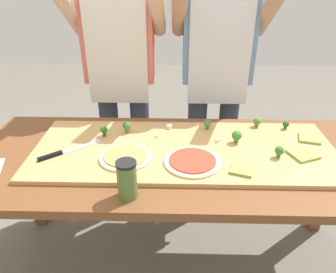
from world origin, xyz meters
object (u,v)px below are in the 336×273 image
pizza_slice_center (309,138)px  broccoli_floret_center_right (127,126)px  pizza_slice_near_right (242,169)px  sauce_jar (127,180)px  pizza_whole_tomato_red (192,161)px  cook_left (120,63)px  broccoli_floret_front_left (257,122)px  cheese_crumble_b (169,127)px  broccoli_floret_front_right (104,130)px  cook_right (217,64)px  pizza_slice_near_left (303,154)px  broccoli_floret_front_mid (207,124)px  pizza_whole_pesto_green (125,157)px  prep_table (178,171)px  broccoli_floret_back_mid (279,151)px  cheese_crumble_a (157,136)px  cheese_crumble_c (217,141)px  broccoli_floret_center_left (237,136)px  chefs_knife (62,153)px  broccoli_floret_back_right (286,125)px

pizza_slice_center → broccoli_floret_center_right: (-0.90, 0.04, 0.03)m
pizza_slice_near_right → sauce_jar: 0.48m
pizza_whole_tomato_red → cook_left: (-0.41, 0.70, 0.23)m
pizza_slice_near_right → broccoli_floret_front_left: 0.43m
pizza_whole_tomato_red → cheese_crumble_b: cheese_crumble_b is taller
broccoli_floret_front_right → cook_right: bearing=38.4°
pizza_slice_near_right → pizza_slice_near_left: bearing=23.3°
pizza_slice_center → broccoli_floret_front_mid: bearing=169.0°
pizza_whole_pesto_green → broccoli_floret_center_right: size_ratio=3.96×
prep_table → broccoli_floret_front_left: size_ratio=37.16×
pizza_whole_tomato_red → broccoli_floret_front_right: broccoli_floret_front_right is taller
cook_right → pizza_slice_near_left: bearing=-62.0°
broccoli_floret_front_right → broccoli_floret_back_mid: 0.83m
broccoli_floret_front_left → pizza_whole_tomato_red: bearing=-134.7°
pizza_slice_near_right → prep_table: bearing=151.4°
pizza_whole_tomato_red → cheese_crumble_a: pizza_whole_tomato_red is taller
broccoli_floret_back_mid → pizza_slice_near_left: bearing=9.5°
broccoli_floret_front_mid → broccoli_floret_center_right: broccoli_floret_center_right is taller
cheese_crumble_a → cheese_crumble_c: cheese_crumble_c is taller
pizza_slice_center → broccoli_floret_front_right: 1.01m
pizza_slice_near_left → sauce_jar: (-0.75, -0.28, 0.05)m
pizza_whole_pesto_green → broccoli_floret_center_left: (0.51, 0.15, 0.03)m
broccoli_floret_back_mid → cook_right: 0.71m
pizza_whole_pesto_green → cook_right: size_ratio=0.14×
broccoli_floret_front_left → broccoli_floret_front_right: bearing=-171.1°
broccoli_floret_front_right → sauce_jar: bearing=-68.1°
broccoli_floret_front_mid → broccoli_floret_front_left: size_ratio=1.03×
cook_right → broccoli_floret_front_mid: bearing=-101.2°
cheese_crumble_c → sauce_jar: (-0.38, -0.39, 0.05)m
pizza_slice_near_right → cook_right: bearing=93.0°
broccoli_floret_front_left → chefs_knife: bearing=-162.5°
prep_table → cook_right: 0.73m
cheese_crumble_a → sauce_jar: 0.44m
broccoli_floret_back_right → broccoli_floret_back_mid: bearing=-111.7°
pizza_slice_near_right → broccoli_floret_center_left: bearing=86.9°
broccoli_floret_front_mid → broccoli_floret_back_mid: broccoli_floret_back_mid is taller
broccoli_floret_back_right → cook_left: 0.99m
pizza_slice_center → broccoli_floret_front_right: size_ratio=1.82×
pizza_whole_tomato_red → chefs_knife: bearing=174.4°
cheese_crumble_c → cheese_crumble_a: bearing=172.4°
pizza_whole_pesto_green → cheese_crumble_b: cheese_crumble_b is taller
prep_table → cheese_crumble_c: (0.19, 0.09, 0.12)m
broccoli_floret_front_right → broccoli_floret_front_left: (0.78, 0.12, -0.00)m
pizza_slice_near_right → broccoli_floret_back_right: (0.29, 0.39, 0.02)m
prep_table → pizza_slice_near_left: 0.57m
broccoli_floret_front_right → broccoli_floret_back_right: (0.92, 0.10, -0.01)m
pizza_whole_pesto_green → broccoli_floret_center_left: broccoli_floret_center_left is taller
pizza_slice_near_left → sauce_jar: size_ratio=0.71×
pizza_slice_near_left → cheese_crumble_c: 0.39m
pizza_slice_center → sauce_jar: bearing=-152.6°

